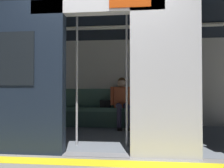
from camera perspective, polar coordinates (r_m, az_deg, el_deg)
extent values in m
plane|color=gray|center=(3.11, -4.18, -18.55)|extent=(60.00, 60.00, 0.00)
cube|color=yellow|center=(2.82, -5.28, -20.28)|extent=(8.00, 0.24, 0.01)
cube|color=silver|center=(2.94, 13.99, 1.99)|extent=(0.93, 0.12, 2.18)
cube|color=black|center=(2.95, 14.00, 7.06)|extent=(0.51, 0.02, 0.55)
cube|color=silver|center=(3.18, -4.12, 20.00)|extent=(1.86, 0.16, 0.20)
cube|color=#BF3F0C|center=(3.06, 4.82, 20.90)|extent=(0.56, 0.02, 0.12)
cube|color=black|center=(4.42, -1.23, 16.05)|extent=(6.40, 2.70, 0.12)
cube|color=slate|center=(4.32, -1.24, -13.53)|extent=(6.08, 2.54, 0.01)
cube|color=silver|center=(5.48, 0.34, 0.50)|extent=(6.08, 0.10, 2.18)
cube|color=#4C7566|center=(5.43, 0.28, -3.70)|extent=(3.52, 0.06, 0.45)
cube|color=white|center=(4.39, -1.23, 14.93)|extent=(4.48, 0.16, 0.03)
cube|color=gray|center=(3.10, -4.18, -18.45)|extent=(0.93, 0.19, 0.01)
cube|color=#4C7566|center=(5.23, 0.06, -6.77)|extent=(2.74, 0.44, 0.09)
cube|color=#39574C|center=(5.06, -0.16, -9.60)|extent=(2.74, 0.04, 0.37)
cube|color=#CC5933|center=(5.17, 2.64, -3.55)|extent=(0.40, 0.27, 0.50)
sphere|color=beige|center=(5.17, 2.63, 0.27)|extent=(0.21, 0.21, 0.21)
sphere|color=brown|center=(5.18, 2.62, 0.67)|extent=(0.19, 0.19, 0.19)
cylinder|color=#CC5933|center=(5.16, 5.27, -3.22)|extent=(0.08, 0.08, 0.44)
cylinder|color=#CC5933|center=(5.13, 0.04, -3.24)|extent=(0.08, 0.08, 0.44)
cylinder|color=#38334C|center=(4.99, 3.85, -5.93)|extent=(0.19, 0.41, 0.14)
cylinder|color=#38334C|center=(4.98, 1.78, -5.95)|extent=(0.19, 0.41, 0.14)
cylinder|color=#38334C|center=(4.82, 4.09, -9.23)|extent=(0.10, 0.10, 0.42)
cylinder|color=#38334C|center=(4.81, 1.93, -9.26)|extent=(0.10, 0.10, 0.42)
cube|color=black|center=(4.81, 4.16, -11.93)|extent=(0.13, 0.23, 0.06)
cube|color=black|center=(4.79, 1.97, -11.97)|extent=(0.13, 0.23, 0.06)
cube|color=black|center=(5.22, -1.77, -5.34)|extent=(0.26, 0.14, 0.17)
cube|color=black|center=(5.15, -1.88, -5.49)|extent=(0.02, 0.01, 0.14)
cube|color=#B22D2D|center=(5.18, 6.11, -6.16)|extent=(0.25, 0.27, 0.03)
cylinder|color=silver|center=(3.50, -9.43, 1.30)|extent=(0.04, 0.04, 2.16)
cylinder|color=silver|center=(3.46, 3.99, 1.32)|extent=(0.04, 0.04, 2.16)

